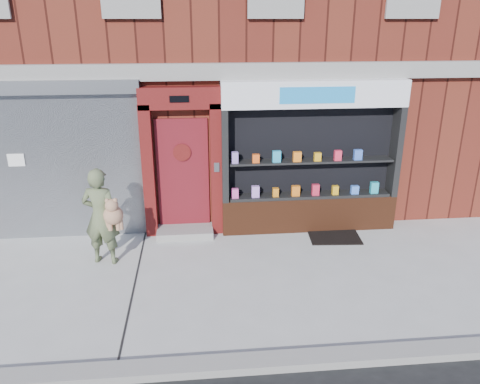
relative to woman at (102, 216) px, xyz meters
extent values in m
plane|color=#9E9E99|center=(2.12, -0.77, -0.88)|extent=(80.00, 80.00, 0.00)
cube|color=gray|center=(2.12, -2.92, -0.82)|extent=(60.00, 0.30, 0.12)
cube|color=#541B13|center=(2.12, 5.23, 3.12)|extent=(12.00, 8.00, 8.00)
cube|color=gray|center=(2.12, 1.15, 2.27)|extent=(12.00, 0.16, 0.30)
cube|color=gray|center=(-0.88, 1.17, 0.52)|extent=(3.00, 0.10, 2.80)
cube|color=slate|center=(-0.88, 1.11, 2.04)|extent=(3.10, 0.30, 0.24)
cube|color=white|center=(-1.68, 1.11, 0.72)|extent=(0.30, 0.01, 0.24)
cube|color=#4C0D0D|center=(0.72, 1.09, 0.42)|extent=(0.22, 0.28, 2.60)
cube|color=#4C0D0D|center=(2.02, 1.09, 0.42)|extent=(0.22, 0.28, 2.60)
cube|color=#4C0D0D|center=(1.37, 1.09, 1.82)|extent=(1.50, 0.28, 0.40)
cube|color=black|center=(1.37, 0.94, 1.82)|extent=(0.35, 0.01, 0.12)
cube|color=#5E1118|center=(1.37, 1.20, 0.32)|extent=(1.00, 0.06, 2.20)
cylinder|color=black|center=(1.37, 1.16, 0.77)|extent=(0.28, 0.02, 0.28)
cylinder|color=#4C0D0D|center=(1.37, 1.15, 0.77)|extent=(0.34, 0.02, 0.34)
cube|color=gray|center=(1.37, 0.93, -0.80)|extent=(1.10, 0.55, 0.15)
cube|color=slate|center=(2.02, 0.94, 0.52)|extent=(0.10, 0.02, 0.18)
cube|color=#512513|center=(3.87, 1.03, -0.53)|extent=(3.50, 0.40, 0.70)
cube|color=black|center=(2.18, 1.03, 0.72)|extent=(0.12, 0.40, 1.80)
cube|color=black|center=(5.56, 1.03, 0.72)|extent=(0.12, 0.40, 1.80)
cube|color=black|center=(3.87, 1.22, 0.72)|extent=(3.30, 0.03, 1.80)
cube|color=black|center=(3.87, 1.03, -0.15)|extent=(3.20, 0.36, 0.06)
cube|color=black|center=(3.87, 1.03, 0.57)|extent=(3.20, 0.36, 0.04)
cube|color=white|center=(3.87, 1.03, 1.87)|extent=(3.50, 0.40, 0.50)
cube|color=#1A7EC5|center=(3.87, 0.83, 1.87)|extent=(1.40, 0.01, 0.30)
cube|color=#E54CA6|center=(2.37, 0.95, -0.02)|extent=(0.13, 0.09, 0.19)
cube|color=#B881E8|center=(2.77, 0.95, 0.00)|extent=(0.15, 0.09, 0.23)
cube|color=orange|center=(3.17, 0.95, -0.03)|extent=(0.11, 0.09, 0.17)
cube|color=orange|center=(3.57, 0.95, -0.01)|extent=(0.16, 0.09, 0.21)
cube|color=#CF2441|center=(3.97, 0.95, -0.01)|extent=(0.14, 0.09, 0.22)
cube|color=gold|center=(4.37, 0.95, -0.03)|extent=(0.12, 0.09, 0.18)
cube|color=#4276E2|center=(4.77, 0.95, -0.03)|extent=(0.15, 0.09, 0.17)
cube|color=teal|center=(5.17, 0.95, 0.00)|extent=(0.15, 0.09, 0.23)
cube|color=#9B78D9|center=(2.37, 0.95, 0.70)|extent=(0.12, 0.09, 0.22)
cube|color=#FC5C1A|center=(2.77, 0.95, 0.67)|extent=(0.13, 0.09, 0.16)
cube|color=#279BC5|center=(3.17, 0.95, 0.70)|extent=(0.16, 0.09, 0.22)
cube|color=orange|center=(3.57, 0.95, 0.69)|extent=(0.16, 0.09, 0.19)
cube|color=orange|center=(3.97, 0.95, 0.67)|extent=(0.13, 0.09, 0.16)
cube|color=#EC2948|center=(4.37, 0.95, 0.69)|extent=(0.14, 0.09, 0.20)
cube|color=blue|center=(4.77, 0.95, 0.69)|extent=(0.16, 0.09, 0.20)
imported|color=#576240|center=(-0.02, 0.01, -0.01)|extent=(0.71, 0.54, 1.74)
sphere|color=#9F6F4F|center=(0.21, -0.09, 0.05)|extent=(0.33, 0.33, 0.33)
sphere|color=#9F6F4F|center=(0.21, -0.14, 0.25)|extent=(0.22, 0.22, 0.22)
sphere|color=#9F6F4F|center=(0.14, -0.14, 0.34)|extent=(0.08, 0.08, 0.08)
sphere|color=#9F6F4F|center=(0.27, -0.14, 0.34)|extent=(0.08, 0.08, 0.08)
cylinder|color=#9F6F4F|center=(0.09, -0.09, -0.12)|extent=(0.08, 0.08, 0.20)
cylinder|color=#9F6F4F|center=(0.32, -0.09, -0.12)|extent=(0.08, 0.08, 0.20)
cylinder|color=#9F6F4F|center=(0.14, -0.11, -0.12)|extent=(0.08, 0.08, 0.20)
cylinder|color=#9F6F4F|center=(0.27, -0.11, -0.12)|extent=(0.08, 0.08, 0.20)
cube|color=black|center=(4.30, 0.56, -0.87)|extent=(1.03, 0.76, 0.02)
camera|label=1|loc=(1.64, -7.55, 3.19)|focal=35.00mm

